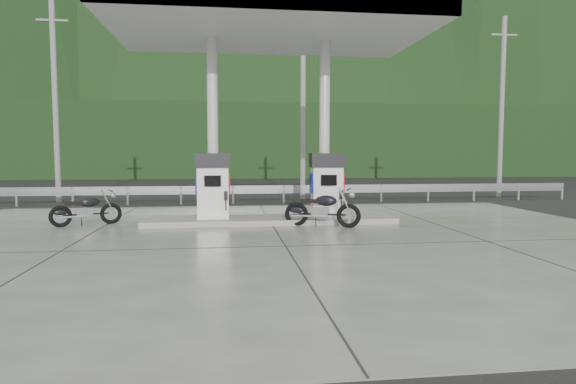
{
  "coord_description": "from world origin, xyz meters",
  "views": [
    {
      "loc": [
        -1.18,
        -10.88,
        1.95
      ],
      "look_at": [
        0.3,
        1.0,
        1.0
      ],
      "focal_mm": 30.0,
      "sensor_mm": 36.0,
      "label": 1
    }
  ],
  "objects": [
    {
      "name": "motorcycle_right",
      "position": [
        1.29,
        1.59,
        0.47
      ],
      "size": [
        2.0,
        1.25,
        0.9
      ],
      "primitive_type": null,
      "rotation": [
        0.0,
        0.0,
        -0.37
      ],
      "color": "black",
      "rests_on": "forecourt_apron"
    },
    {
      "name": "motorcycle_left",
      "position": [
        -5.01,
        2.61,
        0.43
      ],
      "size": [
        1.8,
        1.16,
        0.82
      ],
      "primitive_type": null,
      "rotation": [
        0.0,
        0.0,
        0.39
      ],
      "color": "black",
      "rests_on": "forecourt_apron"
    },
    {
      "name": "canopy_roof",
      "position": [
        0.0,
        2.5,
        5.37
      ],
      "size": [
        8.5,
        5.0,
        0.4
      ],
      "primitive_type": "cube",
      "color": "silver",
      "rests_on": "canopy_column_left"
    },
    {
      "name": "forested_hills",
      "position": [
        0.0,
        60.0,
        0.0
      ],
      "size": [
        100.0,
        40.0,
        140.0
      ],
      "primitive_type": null,
      "color": "black",
      "rests_on": "ground"
    },
    {
      "name": "road",
      "position": [
        0.0,
        11.5,
        0.0
      ],
      "size": [
        60.0,
        7.0,
        0.01
      ],
      "primitive_type": "cube",
      "color": "black",
      "rests_on": "ground"
    },
    {
      "name": "forecourt_apron",
      "position": [
        0.0,
        0.0,
        0.01
      ],
      "size": [
        18.0,
        14.0,
        0.02
      ],
      "primitive_type": "cube",
      "color": "slate",
      "rests_on": "ground"
    },
    {
      "name": "utility_pole_a",
      "position": [
        -8.0,
        9.5,
        4.0
      ],
      "size": [
        0.22,
        0.22,
        8.0
      ],
      "primitive_type": "cylinder",
      "color": "gray",
      "rests_on": "ground"
    },
    {
      "name": "canopy_column_right",
      "position": [
        1.6,
        2.9,
        2.67
      ],
      "size": [
        0.3,
        0.3,
        5.0
      ],
      "primitive_type": "cylinder",
      "color": "silver",
      "rests_on": "pump_island"
    },
    {
      "name": "tree_band",
      "position": [
        0.0,
        30.0,
        3.0
      ],
      "size": [
        80.0,
        6.0,
        6.0
      ],
      "primitive_type": "cube",
      "color": "black",
      "rests_on": "ground"
    },
    {
      "name": "canopy_column_left",
      "position": [
        -1.6,
        2.9,
        2.67
      ],
      "size": [
        0.3,
        0.3,
        5.0
      ],
      "primitive_type": "cylinder",
      "color": "silver",
      "rests_on": "pump_island"
    },
    {
      "name": "utility_pole_b",
      "position": [
        2.0,
        9.5,
        4.0
      ],
      "size": [
        0.22,
        0.22,
        8.0
      ],
      "primitive_type": "cylinder",
      "color": "gray",
      "rests_on": "ground"
    },
    {
      "name": "ground",
      "position": [
        0.0,
        0.0,
        0.0
      ],
      "size": [
        160.0,
        160.0,
        0.0
      ],
      "primitive_type": "plane",
      "color": "black",
      "rests_on": "ground"
    },
    {
      "name": "guardrail",
      "position": [
        0.0,
        8.0,
        0.71
      ],
      "size": [
        26.0,
        0.16,
        1.42
      ],
      "primitive_type": null,
      "color": "gray",
      "rests_on": "ground"
    },
    {
      "name": "gas_pump_right",
      "position": [
        1.6,
        2.5,
        1.07
      ],
      "size": [
        0.95,
        0.55,
        1.8
      ],
      "primitive_type": null,
      "color": "white",
      "rests_on": "pump_island"
    },
    {
      "name": "utility_pole_c",
      "position": [
        11.0,
        9.5,
        4.0
      ],
      "size": [
        0.22,
        0.22,
        8.0
      ],
      "primitive_type": "cylinder",
      "color": "gray",
      "rests_on": "ground"
    },
    {
      "name": "gas_pump_left",
      "position": [
        -1.6,
        2.5,
        1.07
      ],
      "size": [
        0.95,
        0.55,
        1.8
      ],
      "primitive_type": null,
      "color": "white",
      "rests_on": "pump_island"
    },
    {
      "name": "pump_island",
      "position": [
        0.0,
        2.5,
        0.1
      ],
      "size": [
        7.0,
        1.4,
        0.15
      ],
      "primitive_type": "cube",
      "color": "gray",
      "rests_on": "forecourt_apron"
    }
  ]
}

